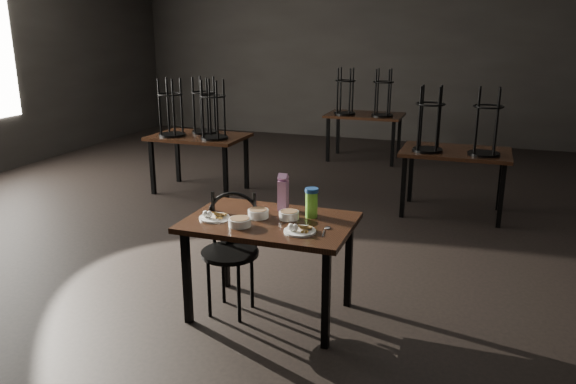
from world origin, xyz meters
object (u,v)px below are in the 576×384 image
at_px(juice_carton, 283,193).
at_px(water_bottle, 312,202).
at_px(bentwood_chair, 232,243).
at_px(main_table, 270,230).

relative_size(juice_carton, water_bottle, 1.30).
relative_size(juice_carton, bentwood_chair, 0.32).
distance_m(juice_carton, bentwood_chair, 0.54).
bearing_deg(water_bottle, bentwood_chair, -163.21).
relative_size(water_bottle, bentwood_chair, 0.24).
xyz_separation_m(main_table, juice_carton, (0.01, 0.26, 0.21)).
height_order(main_table, water_bottle, water_bottle).
xyz_separation_m(juice_carton, bentwood_chair, (-0.32, -0.27, -0.35)).
height_order(juice_carton, water_bottle, juice_carton).
height_order(main_table, bentwood_chair, bentwood_chair).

